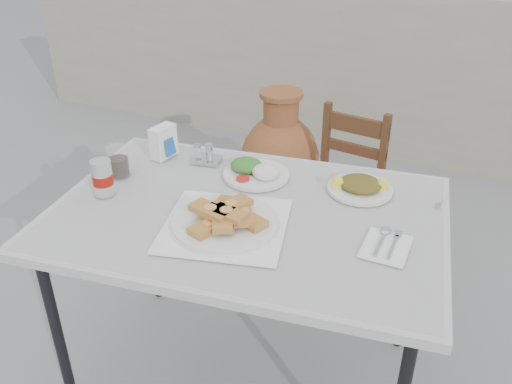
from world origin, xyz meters
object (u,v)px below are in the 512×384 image
at_px(chair, 341,190).
at_px(cafe_table, 247,224).
at_px(pide_plate, 225,216).
at_px(salad_chopped_plate, 360,186).
at_px(condiment_caddy, 206,156).
at_px(terracotta_urn, 280,164).
at_px(napkin_holder, 163,142).
at_px(soda_can, 103,178).
at_px(salad_rice_plate, 255,171).
at_px(cola_glass, 119,163).

bearing_deg(chair, cafe_table, -87.18).
xyz_separation_m(cafe_table, pide_plate, (-0.02, -0.12, 0.10)).
bearing_deg(salad_chopped_plate, condiment_caddy, -177.88).
xyz_separation_m(condiment_caddy, terracotta_urn, (-0.05, 0.93, -0.47)).
bearing_deg(salad_chopped_plate, terracotta_urn, 127.08).
distance_m(cafe_table, napkin_holder, 0.57).
bearing_deg(cafe_table, soda_can, -167.57).
bearing_deg(condiment_caddy, salad_rice_plate, -8.18).
bearing_deg(napkin_holder, chair, 60.48).
distance_m(cola_glass, napkin_holder, 0.22).
xyz_separation_m(salad_chopped_plate, cola_glass, (-0.89, -0.27, 0.03)).
bearing_deg(cafe_table, salad_chopped_plate, 42.73).
bearing_deg(napkin_holder, cola_glass, -98.56).
relative_size(soda_can, chair, 0.16).
distance_m(salad_chopped_plate, soda_can, 0.94).
bearing_deg(salad_rice_plate, chair, 77.54).
distance_m(salad_chopped_plate, cola_glass, 0.93).
relative_size(condiment_caddy, terracotta_urn, 0.15).
bearing_deg(salad_chopped_plate, soda_can, -153.93).
height_order(salad_rice_plate, salad_chopped_plate, salad_rice_plate).
xyz_separation_m(cola_glass, terracotta_urn, (0.20, 1.17, -0.50)).
relative_size(cola_glass, napkin_holder, 0.89).
xyz_separation_m(chair, terracotta_urn, (-0.44, 0.24, -0.05)).
bearing_deg(salad_chopped_plate, chair, 109.95).
height_order(salad_chopped_plate, soda_can, soda_can).
bearing_deg(cola_glass, pide_plate, -15.54).
distance_m(cafe_table, salad_chopped_plate, 0.45).
bearing_deg(salad_chopped_plate, salad_rice_plate, -171.83).
bearing_deg(pide_plate, terracotta_urn, 104.34).
relative_size(cola_glass, condiment_caddy, 0.95).
distance_m(pide_plate, chair, 1.17).
height_order(cafe_table, pide_plate, pide_plate).
bearing_deg(cafe_table, pide_plate, -100.47).
height_order(pide_plate, soda_can, soda_can).
bearing_deg(napkin_holder, condiment_caddy, 19.16).
height_order(soda_can, napkin_holder, same).
relative_size(salad_chopped_plate, chair, 0.29).
bearing_deg(cola_glass, terracotta_urn, 80.18).
bearing_deg(condiment_caddy, cola_glass, -135.70).
bearing_deg(pide_plate, salad_rice_plate, 98.62).
relative_size(salad_chopped_plate, condiment_caddy, 1.92).
relative_size(pide_plate, chair, 0.58).
xyz_separation_m(salad_chopped_plate, soda_can, (-0.85, -0.41, 0.05)).
distance_m(cafe_table, chair, 1.02).
distance_m(pide_plate, terracotta_urn, 1.45).
bearing_deg(salad_chopped_plate, cola_glass, -163.18).
bearing_deg(cafe_table, salad_rice_plate, 107.71).
relative_size(cola_glass, terracotta_urn, 0.15).
bearing_deg(salad_rice_plate, pide_plate, -81.38).
bearing_deg(cola_glass, condiment_caddy, 44.30).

